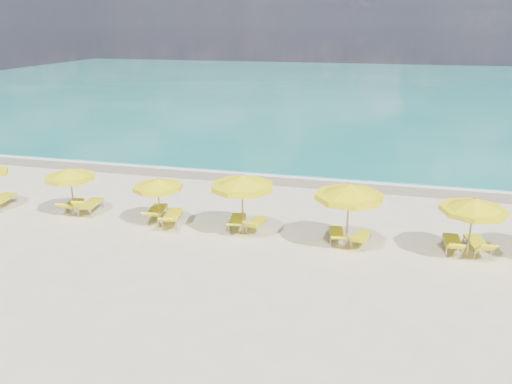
# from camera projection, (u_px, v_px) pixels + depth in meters

# --- Properties ---
(ground_plane) EXTENTS (120.00, 120.00, 0.00)m
(ground_plane) POSITION_uv_depth(u_px,v_px,m) (247.00, 231.00, 20.39)
(ground_plane) COLOR beige
(ocean) EXTENTS (120.00, 80.00, 0.30)m
(ocean) POSITION_uv_depth(u_px,v_px,m) (343.00, 88.00, 64.46)
(ocean) COLOR #15796D
(ocean) RESTS_ON ground
(wet_sand_band) EXTENTS (120.00, 2.60, 0.01)m
(wet_sand_band) POSITION_uv_depth(u_px,v_px,m) (282.00, 179.00, 27.18)
(wet_sand_band) COLOR tan
(wet_sand_band) RESTS_ON ground
(foam_line) EXTENTS (120.00, 1.20, 0.03)m
(foam_line) POSITION_uv_depth(u_px,v_px,m) (285.00, 175.00, 27.92)
(foam_line) COLOR white
(foam_line) RESTS_ON ground
(whitecap_near) EXTENTS (14.00, 0.36, 0.05)m
(whitecap_near) POSITION_uv_depth(u_px,v_px,m) (228.00, 136.00, 37.37)
(whitecap_near) COLOR white
(whitecap_near) RESTS_ON ground
(whitecap_far) EXTENTS (18.00, 0.30, 0.05)m
(whitecap_far) POSITION_uv_depth(u_px,v_px,m) (418.00, 127.00, 40.59)
(whitecap_far) COLOR white
(whitecap_far) RESTS_ON ground
(umbrella_1) EXTENTS (2.46, 2.46, 2.20)m
(umbrella_1) POSITION_uv_depth(u_px,v_px,m) (70.00, 174.00, 21.54)
(umbrella_1) COLOR tan
(umbrella_1) RESTS_ON ground
(umbrella_2) EXTENTS (2.44, 2.44, 2.09)m
(umbrella_2) POSITION_uv_depth(u_px,v_px,m) (158.00, 184.00, 20.49)
(umbrella_2) COLOR tan
(umbrella_2) RESTS_ON ground
(umbrella_3) EXTENTS (2.92, 2.92, 2.57)m
(umbrella_3) POSITION_uv_depth(u_px,v_px,m) (242.00, 183.00, 19.40)
(umbrella_3) COLOR tan
(umbrella_3) RESTS_ON ground
(umbrella_4) EXTENTS (3.15, 3.15, 2.60)m
(umbrella_4) POSITION_uv_depth(u_px,v_px,m) (349.00, 192.00, 18.23)
(umbrella_4) COLOR tan
(umbrella_4) RESTS_ON ground
(umbrella_5) EXTENTS (2.54, 2.54, 2.34)m
(umbrella_5) POSITION_uv_depth(u_px,v_px,m) (474.00, 206.00, 17.45)
(umbrella_5) COLOR tan
(umbrella_5) RESTS_ON ground
(lounger_0_right) EXTENTS (0.90, 2.07, 0.79)m
(lounger_0_right) POSITION_uv_depth(u_px,v_px,m) (2.00, 202.00, 22.95)
(lounger_0_right) COLOR #A5A8AD
(lounger_0_right) RESTS_ON ground
(lounger_1_left) EXTENTS (0.71, 1.70, 0.71)m
(lounger_1_left) POSITION_uv_depth(u_px,v_px,m) (73.00, 207.00, 22.53)
(lounger_1_left) COLOR #A5A8AD
(lounger_1_left) RESTS_ON ground
(lounger_1_right) EXTENTS (0.85, 1.93, 0.93)m
(lounger_1_right) POSITION_uv_depth(u_px,v_px,m) (90.00, 207.00, 22.33)
(lounger_1_right) COLOR #A5A8AD
(lounger_1_right) RESTS_ON ground
(lounger_2_left) EXTENTS (0.97, 2.07, 0.78)m
(lounger_2_left) POSITION_uv_depth(u_px,v_px,m) (157.00, 214.00, 21.56)
(lounger_2_left) COLOR #A5A8AD
(lounger_2_left) RESTS_ON ground
(lounger_2_right) EXTENTS (1.00, 2.09, 0.78)m
(lounger_2_right) POSITION_uv_depth(u_px,v_px,m) (172.00, 219.00, 21.02)
(lounger_2_right) COLOR #A5A8AD
(lounger_2_right) RESTS_ON ground
(lounger_3_left) EXTENTS (0.87, 1.92, 0.68)m
(lounger_3_left) POSITION_uv_depth(u_px,v_px,m) (237.00, 224.00, 20.60)
(lounger_3_left) COLOR #A5A8AD
(lounger_3_left) RESTS_ON ground
(lounger_3_right) EXTENTS (0.69, 1.62, 0.73)m
(lounger_3_right) POSITION_uv_depth(u_px,v_px,m) (256.00, 226.00, 20.44)
(lounger_3_right) COLOR #A5A8AD
(lounger_3_right) RESTS_ON ground
(lounger_4_left) EXTENTS (0.78, 1.73, 0.65)m
(lounger_4_left) POSITION_uv_depth(u_px,v_px,m) (336.00, 237.00, 19.39)
(lounger_4_left) COLOR #A5A8AD
(lounger_4_left) RESTS_ON ground
(lounger_4_right) EXTENTS (0.83, 1.65, 0.74)m
(lounger_4_right) POSITION_uv_depth(u_px,v_px,m) (361.00, 240.00, 19.07)
(lounger_4_right) COLOR #A5A8AD
(lounger_4_right) RESTS_ON ground
(lounger_5_left) EXTENTS (0.62, 1.80, 0.76)m
(lounger_5_left) POSITION_uv_depth(u_px,v_px,m) (452.00, 246.00, 18.57)
(lounger_5_left) COLOR #A5A8AD
(lounger_5_left) RESTS_ON ground
(lounger_5_right) EXTENTS (0.92, 1.92, 0.83)m
(lounger_5_right) POSITION_uv_depth(u_px,v_px,m) (477.00, 247.00, 18.43)
(lounger_5_right) COLOR #A5A8AD
(lounger_5_right) RESTS_ON ground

